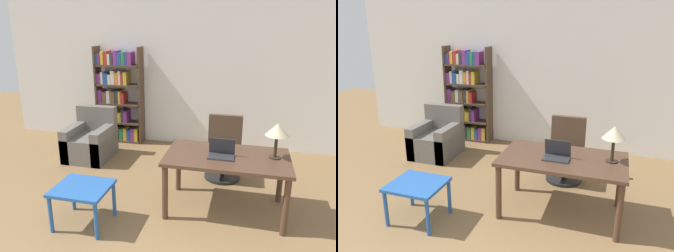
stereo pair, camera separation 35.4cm
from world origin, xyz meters
The scene contains 8 objects.
wall_back centered at (0.00, 4.53, 1.35)m, with size 8.00×0.06×2.70m.
desk centered at (0.54, 2.25, 0.63)m, with size 1.45×0.85×0.72m.
laptop centered at (0.48, 2.21, 0.77)m, with size 0.30×0.21×0.22m.
table_lamp centered at (1.08, 2.32, 1.06)m, with size 0.26×0.26×0.42m.
office_chair centered at (0.44, 3.22, 0.41)m, with size 0.53×0.53×0.92m.
side_table_blue centered at (-1.00, 1.56, 0.40)m, with size 0.61×0.55×0.47m.
armchair centered at (-1.83, 3.41, 0.28)m, with size 0.71×0.79×0.85m.
bookshelf centered at (-1.71, 4.34, 0.85)m, with size 0.90×0.28×1.82m.
Camera 1 is at (0.73, -1.40, 2.21)m, focal length 35.00 mm.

